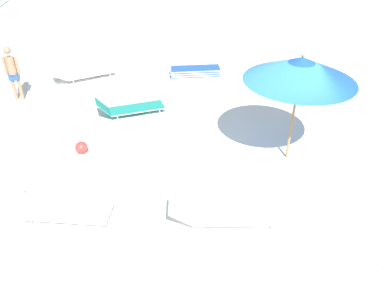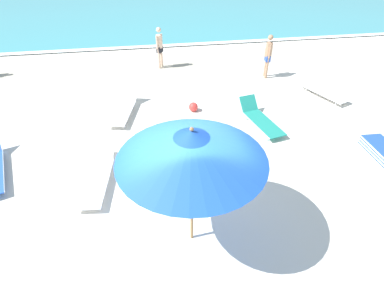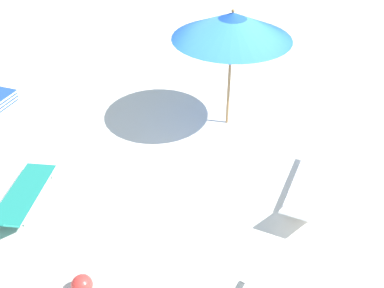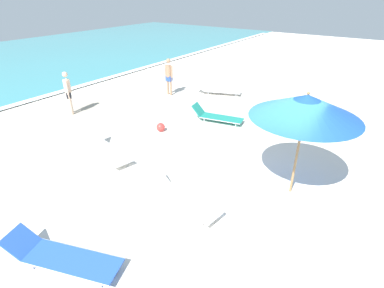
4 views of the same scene
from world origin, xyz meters
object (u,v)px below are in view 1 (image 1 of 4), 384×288
beachgoer_strolling_adult (13,71)px  beach_umbrella (301,69)px  sun_lounger_beside_umbrella (83,74)px  beach_ball (81,148)px  sun_lounger_under_umbrella (130,108)px  sun_lounger_mid_beach_pair_b (57,209)px  lounger_stack (195,72)px  sun_lounger_near_water_left (224,214)px

beachgoer_strolling_adult → beach_umbrella: bearing=-23.3°
beach_umbrella → sun_lounger_beside_umbrella: bearing=43.6°
beach_umbrella → beach_ball: beach_umbrella is taller
sun_lounger_under_umbrella → sun_lounger_mid_beach_pair_b: sun_lounger_mid_beach_pair_b is taller
lounger_stack → sun_lounger_beside_umbrella: bearing=88.6°
sun_lounger_under_umbrella → beachgoer_strolling_adult: (1.54, 3.59, 0.78)m
sun_lounger_under_umbrella → beach_umbrella: bearing=-137.4°
sun_lounger_beside_umbrella → sun_lounger_near_water_left: 8.68m
beach_umbrella → beach_ball: size_ratio=8.46×
lounger_stack → beach_ball: bearing=144.5°
beachgoer_strolling_adult → beach_ball: 4.31m
sun_lounger_mid_beach_pair_b → beach_umbrella: bearing=-61.8°
beach_ball → sun_lounger_beside_umbrella: bearing=5.2°
beach_umbrella → sun_lounger_near_water_left: beach_umbrella is taller
sun_lounger_beside_umbrella → sun_lounger_mid_beach_pair_b: (-7.34, -0.23, 0.02)m
sun_lounger_under_umbrella → sun_lounger_beside_umbrella: size_ratio=0.91×
lounger_stack → sun_lounger_near_water_left: sun_lounger_near_water_left is taller
beach_umbrella → beach_ball: bearing=79.8°
beach_umbrella → sun_lounger_mid_beach_pair_b: beach_umbrella is taller
beachgoer_strolling_adult → sun_lounger_beside_umbrella: bearing=44.5°
sun_lounger_near_water_left → sun_lounger_mid_beach_pair_b: bearing=87.0°
sun_lounger_beside_umbrella → beachgoer_strolling_adult: beachgoer_strolling_adult is taller
sun_lounger_near_water_left → sun_lounger_mid_beach_pair_b: (0.59, 3.32, 0.02)m
beach_umbrella → sun_lounger_mid_beach_pair_b: (-1.45, 5.37, -2.12)m
sun_lounger_beside_umbrella → beachgoer_strolling_adult: 2.54m
beach_umbrella → sun_lounger_near_water_left: bearing=134.8°
beach_umbrella → sun_lounger_under_umbrella: size_ratio=1.28×
sun_lounger_under_umbrella → beach_ball: 2.31m
beach_umbrella → beach_ball: (0.92, 5.15, -2.19)m
beach_umbrella → beachgoer_strolling_adult: size_ratio=1.52×
beach_umbrella → lounger_stack: size_ratio=1.41×
sun_lounger_near_water_left → beach_ball: sun_lounger_near_water_left is taller
sun_lounger_under_umbrella → sun_lounger_near_water_left: sun_lounger_under_umbrella is taller
beach_umbrella → beachgoer_strolling_adult: bearing=59.5°
lounger_stack → beachgoer_strolling_adult: (-1.21, 6.00, 0.84)m
beach_ball → lounger_stack: bearing=-37.7°
sun_lounger_near_water_left → beachgoer_strolling_adult: 8.50m
sun_lounger_under_umbrella → beach_ball: (-1.96, 1.23, -0.06)m
beach_umbrella → sun_lounger_beside_umbrella: beach_umbrella is taller
sun_lounger_mid_beach_pair_b → beachgoer_strolling_adult: size_ratio=1.22×
sun_lounger_beside_umbrella → sun_lounger_under_umbrella: bearing=-171.9°
sun_lounger_under_umbrella → beach_ball: size_ratio=6.60×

